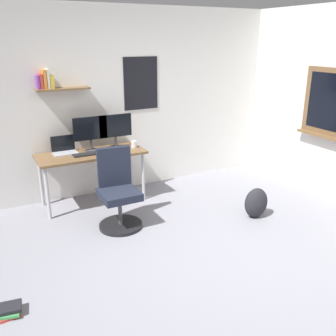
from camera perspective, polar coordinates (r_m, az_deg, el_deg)
ground_plane at (r=3.87m, az=7.00°, el=-14.89°), size 5.20×5.20×0.00m
wall_back at (r=5.46m, az=-7.22°, el=10.03°), size 5.00×0.30×2.60m
desk at (r=5.09m, az=-11.62°, el=1.48°), size 1.42×0.58×0.72m
office_chair at (r=4.49m, az=-7.65°, el=-3.93°), size 0.52×0.52×0.95m
laptop at (r=5.12m, az=-15.59°, el=2.78°), size 0.31×0.21×0.23m
monitor_primary at (r=5.10m, az=-11.79°, el=5.53°), size 0.46×0.17×0.46m
monitor_secondary at (r=5.20m, az=-8.03°, el=6.02°), size 0.46×0.17×0.46m
keyboard at (r=4.98m, az=-12.23°, el=2.08°), size 0.37×0.13×0.02m
computer_mouse at (r=5.06m, az=-9.18°, el=2.61°), size 0.10×0.06×0.03m
coffee_mug at (r=5.22m, az=-5.23°, el=3.65°), size 0.08×0.08×0.09m
backpack at (r=4.86m, az=13.32°, el=-5.21°), size 0.32×0.22×0.39m
book_stack_on_floor at (r=3.54m, az=-23.39°, el=-19.49°), size 0.25×0.20×0.08m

